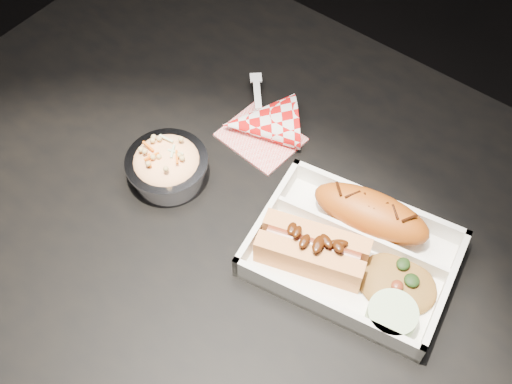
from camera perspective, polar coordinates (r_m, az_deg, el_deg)
dining_table at (r=0.93m, az=1.96°, el=-6.58°), size 1.20×0.80×0.75m
food_tray at (r=0.83m, az=8.54°, el=-5.61°), size 0.28×0.22×0.04m
fried_pastry at (r=0.84m, az=10.18°, el=-1.89°), size 0.17×0.09×0.05m
hotdog at (r=0.81m, az=5.06°, el=-5.03°), size 0.15×0.10×0.06m
fried_rice_mound at (r=0.81m, az=12.55°, el=-7.59°), size 0.12×0.10×0.03m
cupcake_liner at (r=0.79m, az=11.94°, el=-10.79°), size 0.06×0.06×0.03m
foil_coleslaw_cup at (r=0.89m, az=-7.91°, el=2.42°), size 0.11×0.11×0.07m
napkin_fork at (r=0.95m, az=0.34°, el=6.10°), size 0.15×0.15×0.10m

